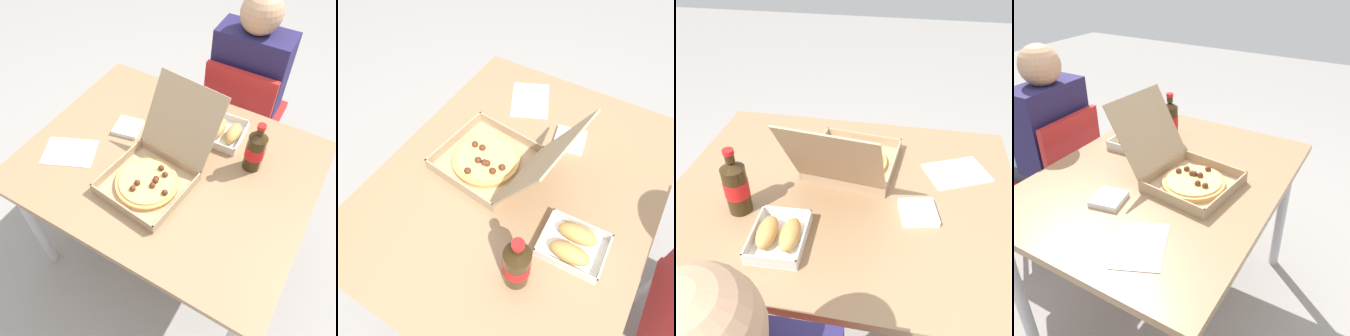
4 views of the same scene
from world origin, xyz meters
TOP-DOWN VIEW (x-y plane):
  - ground_plane at (0.00, 0.00)m, footprint 10.00×10.00m
  - dining_table at (0.00, 0.00)m, footprint 1.14×0.91m
  - chair at (0.06, 0.69)m, footprint 0.41×0.41m
  - diner_person at (0.06, 0.75)m, footprint 0.36×0.41m
  - pizza_box_open at (-0.00, -0.10)m, footprint 0.35×0.48m
  - bread_side_box at (0.14, 0.25)m, footprint 0.16×0.20m
  - cola_bottle at (0.30, 0.15)m, footprint 0.07×0.07m
  - paper_menu at (-0.38, -0.16)m, footprint 0.25×0.22m
  - napkin_pile at (-0.25, 0.07)m, footprint 0.13×0.13m

SIDE VIEW (x-z plane):
  - ground_plane at x=0.00m, z-range 0.00..0.00m
  - chair at x=0.06m, z-range 0.06..0.89m
  - dining_table at x=0.00m, z-range 0.28..1.01m
  - diner_person at x=0.06m, z-range 0.11..1.26m
  - paper_menu at x=-0.38m, z-range 0.72..0.73m
  - napkin_pile at x=-0.25m, z-range 0.72..0.74m
  - bread_side_box at x=0.14m, z-range 0.72..0.78m
  - pizza_box_open at x=0.00m, z-range 0.62..0.92m
  - cola_bottle at x=0.30m, z-range 0.71..0.93m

